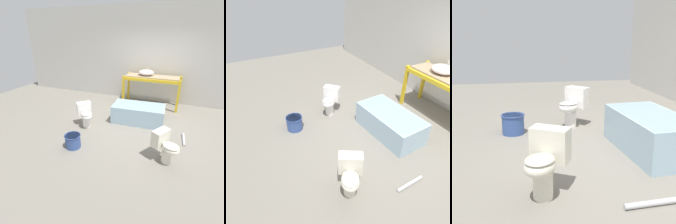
# 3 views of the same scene
# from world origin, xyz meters

# --- Properties ---
(ground_plane) EXTENTS (12.00, 12.00, 0.00)m
(ground_plane) POSITION_xyz_m (0.00, 0.00, 0.00)
(ground_plane) COLOR slate
(bathtub_main) EXTENTS (1.46, 0.82, 0.50)m
(bathtub_main) POSITION_xyz_m (-0.04, 0.17, 0.29)
(bathtub_main) COLOR #99B7CC
(bathtub_main) RESTS_ON ground_plane
(toilet_near) EXTENTS (0.60, 0.54, 0.64)m
(toilet_near) POSITION_xyz_m (0.84, -1.30, 0.36)
(toilet_near) COLOR silver
(toilet_near) RESTS_ON ground_plane
(toilet_far) EXTENTS (0.59, 0.59, 0.64)m
(toilet_far) POSITION_xyz_m (-1.30, -0.60, 0.36)
(toilet_far) COLOR white
(toilet_far) RESTS_ON ground_plane
(bucket_white) EXTENTS (0.36, 0.36, 0.30)m
(bucket_white) POSITION_xyz_m (-1.08, -1.57, 0.16)
(bucket_white) COLOR #334C8C
(bucket_white) RESTS_ON ground_plane
(loose_pipe) EXTENTS (0.09, 0.53, 0.06)m
(loose_pipe) POSITION_xyz_m (1.21, -0.39, 0.03)
(loose_pipe) COLOR #B7B7BC
(loose_pipe) RESTS_ON ground_plane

